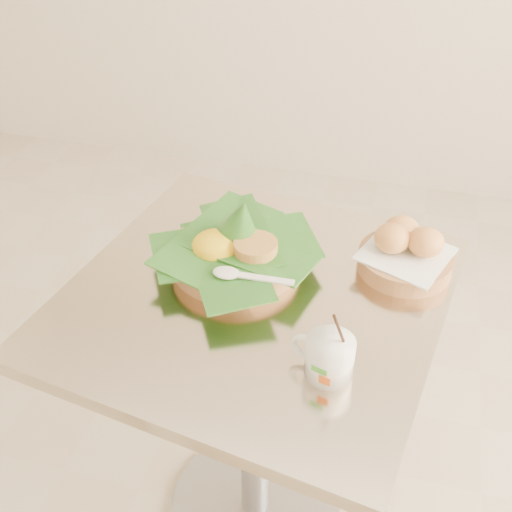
% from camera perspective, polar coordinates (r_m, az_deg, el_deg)
% --- Properties ---
extents(floor, '(3.60, 3.60, 0.00)m').
position_cam_1_polar(floor, '(1.82, -3.41, -21.50)').
color(floor, beige).
rests_on(floor, ground).
extents(cafe_table, '(0.80, 0.80, 0.75)m').
position_cam_1_polar(cafe_table, '(1.39, -0.08, -10.16)').
color(cafe_table, gray).
rests_on(cafe_table, floor).
extents(rice_basket, '(0.33, 0.33, 0.17)m').
position_cam_1_polar(rice_basket, '(1.28, -1.85, 0.83)').
color(rice_basket, tan).
rests_on(rice_basket, cafe_table).
extents(bread_basket, '(0.20, 0.20, 0.10)m').
position_cam_1_polar(bread_basket, '(1.31, 13.13, 0.36)').
color(bread_basket, tan).
rests_on(bread_basket, cafe_table).
extents(coffee_mug, '(0.11, 0.09, 0.14)m').
position_cam_1_polar(coffee_mug, '(1.07, 6.46, -8.80)').
color(coffee_mug, white).
rests_on(coffee_mug, cafe_table).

